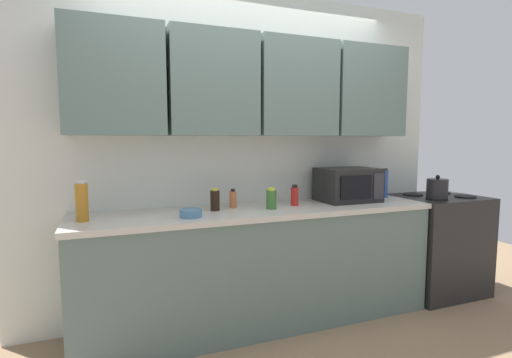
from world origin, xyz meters
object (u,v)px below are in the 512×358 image
at_px(bottle_spice_jar, 233,199).
at_px(bottle_soy_dark, 215,200).
at_px(bottle_green_oil, 271,199).
at_px(bottle_red_sauce, 295,196).
at_px(bowl_ceramic_small, 191,213).
at_px(kettle, 437,189).
at_px(microwave, 348,185).
at_px(bottle_blue_cleaner, 385,183).
at_px(stove_range, 436,244).
at_px(bottle_amber_vinegar, 82,202).

bearing_deg(bottle_spice_jar, bottle_soy_dark, -157.12).
bearing_deg(bottle_green_oil, bottle_red_sauce, 15.74).
bearing_deg(bowl_ceramic_small, bottle_soy_dark, 39.45).
distance_m(kettle, microwave, 0.80).
relative_size(bottle_blue_cleaner, bowl_ceramic_small, 1.75).
height_order(microwave, bottle_red_sauce, microwave).
relative_size(microwave, bottle_red_sauce, 2.91).
distance_m(kettle, bottle_soy_dark, 1.95).
bearing_deg(bottle_blue_cleaner, stove_range, -14.13).
bearing_deg(bottle_green_oil, bottle_spice_jar, 148.17).
bearing_deg(bottle_amber_vinegar, bowl_ceramic_small, -10.11).
height_order(microwave, bottle_soy_dark, microwave).
relative_size(bottle_red_sauce, bottle_green_oil, 1.03).
bearing_deg(bowl_ceramic_small, stove_range, 2.87).
relative_size(bottle_green_oil, bowl_ceramic_small, 1.08).
bearing_deg(bottle_spice_jar, bottle_red_sauce, -10.82).
height_order(bottle_amber_vinegar, bottle_spice_jar, bottle_amber_vinegar).
height_order(kettle, bottle_red_sauce, kettle).
distance_m(microwave, bowl_ceramic_small, 1.40).
distance_m(bottle_amber_vinegar, bottle_red_sauce, 1.53).
bearing_deg(bottle_amber_vinegar, stove_range, -0.07).
bearing_deg(bottle_green_oil, bottle_blue_cleaner, 7.43).
bearing_deg(bottle_soy_dark, kettle, -5.98).
bearing_deg(bottle_red_sauce, bottle_spice_jar, 169.18).
distance_m(stove_range, kettle, 0.59).
xyz_separation_m(bottle_red_sauce, bottle_green_oil, (-0.23, -0.06, -0.00)).
relative_size(bottle_soy_dark, bowl_ceramic_small, 1.11).
distance_m(microwave, bottle_amber_vinegar, 2.05).
distance_m(microwave, bottle_soy_dark, 1.16).
relative_size(stove_range, kettle, 4.49).
xyz_separation_m(stove_range, microwave, (-0.94, 0.07, 0.59)).
height_order(microwave, bowl_ceramic_small, microwave).
bearing_deg(kettle, bottle_green_oil, 175.72).
bearing_deg(bottle_spice_jar, bottle_blue_cleaner, -0.10).
relative_size(stove_range, bottle_red_sauce, 5.52).
height_order(kettle, bottle_green_oil, kettle).
bearing_deg(bottle_blue_cleaner, microwave, -172.73).
height_order(bottle_blue_cleaner, bowl_ceramic_small, bottle_blue_cleaner).
bearing_deg(bottle_spice_jar, microwave, -3.32).
height_order(bottle_soy_dark, bowl_ceramic_small, bottle_soy_dark).
height_order(stove_range, bottle_spice_jar, bottle_spice_jar).
height_order(bottle_soy_dark, bottle_spice_jar, bottle_soy_dark).
xyz_separation_m(bottle_amber_vinegar, bowl_ceramic_small, (0.67, -0.12, -0.10)).
height_order(kettle, bowl_ceramic_small, kettle).
xyz_separation_m(bottle_soy_dark, bowl_ceramic_small, (-0.22, -0.18, -0.05)).
xyz_separation_m(microwave, bottle_green_oil, (-0.75, -0.10, -0.07)).
height_order(kettle, bottle_soy_dark, kettle).
xyz_separation_m(bottle_soy_dark, bottle_blue_cleaner, (1.60, 0.07, 0.05)).
bearing_deg(bottle_red_sauce, kettle, -7.86).
relative_size(bottle_spice_jar, bottle_green_oil, 0.90).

